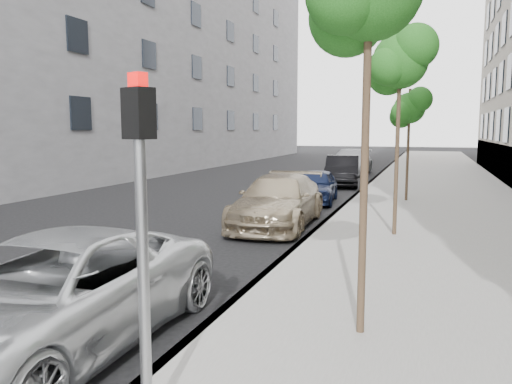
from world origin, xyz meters
The scene contains 11 objects.
ground centered at (0.00, 0.00, 0.00)m, with size 160.00×160.00×0.00m, color black.
sidewalk centered at (4.30, 24.00, 0.07)m, with size 6.40×72.00×0.14m, color gray.
curb centered at (1.18, 24.00, 0.07)m, with size 0.15×72.00×0.14m, color #9E9B93.
tree_mid centered at (3.23, 8.00, 4.42)m, with size 1.69×1.49×5.12m.
tree_far centered at (3.23, 14.50, 3.55)m, with size 1.54×1.34×4.17m.
signal_pole centered at (1.70, -1.27, 2.08)m, with size 0.29×0.25×3.09m.
minivan centered at (-0.42, -0.04, 0.72)m, with size 2.40×5.21×1.45m, color silver.
suv centered at (-0.10, 8.77, 0.73)m, with size 2.04×5.02×1.46m, color tan.
sedan_blue centered at (-0.10, 13.75, 0.64)m, with size 1.50×3.73×1.27m, color #0F1734.
sedan_black centered at (-0.10, 19.87, 0.74)m, with size 1.57×4.51×1.48m, color black.
sedan_rear centered at (-0.69, 26.36, 0.78)m, with size 2.19×5.39×1.57m, color gray.
Camera 1 is at (3.97, -4.86, 2.77)m, focal length 35.00 mm.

